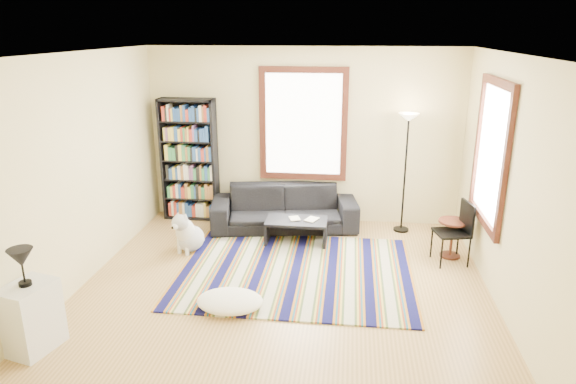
# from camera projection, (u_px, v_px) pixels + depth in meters

# --- Properties ---
(floor) EXTENTS (5.00, 5.00, 0.10)m
(floor) POSITION_uv_depth(u_px,v_px,m) (283.00, 293.00, 6.30)
(floor) COLOR tan
(floor) RESTS_ON ground
(ceiling) EXTENTS (5.00, 5.00, 0.10)m
(ceiling) POSITION_uv_depth(u_px,v_px,m) (282.00, 49.00, 5.42)
(ceiling) COLOR white
(ceiling) RESTS_ON floor
(wall_back) EXTENTS (5.00, 0.10, 2.80)m
(wall_back) POSITION_uv_depth(u_px,v_px,m) (304.00, 136.00, 8.27)
(wall_back) COLOR beige
(wall_back) RESTS_ON floor
(wall_front) EXTENTS (5.00, 0.10, 2.80)m
(wall_front) POSITION_uv_depth(u_px,v_px,m) (232.00, 287.00, 3.45)
(wall_front) COLOR beige
(wall_front) RESTS_ON floor
(wall_left) EXTENTS (0.10, 5.00, 2.80)m
(wall_left) POSITION_uv_depth(u_px,v_px,m) (72.00, 173.00, 6.16)
(wall_left) COLOR beige
(wall_left) RESTS_ON floor
(wall_right) EXTENTS (0.10, 5.00, 2.80)m
(wall_right) POSITION_uv_depth(u_px,v_px,m) (515.00, 188.00, 5.56)
(wall_right) COLOR beige
(wall_right) RESTS_ON floor
(window_back) EXTENTS (1.20, 0.06, 1.60)m
(window_back) POSITION_uv_depth(u_px,v_px,m) (303.00, 124.00, 8.13)
(window_back) COLOR white
(window_back) RESTS_ON wall_back
(window_right) EXTENTS (0.06, 1.20, 1.60)m
(window_right) POSITION_uv_depth(u_px,v_px,m) (491.00, 153.00, 6.27)
(window_right) COLOR white
(window_right) RESTS_ON wall_right
(rug) EXTENTS (3.02, 2.42, 0.02)m
(rug) POSITION_uv_depth(u_px,v_px,m) (296.00, 271.00, 6.74)
(rug) COLOR #0B0C3B
(rug) RESTS_ON floor
(sofa) EXTENTS (1.27, 2.40, 0.67)m
(sofa) POSITION_uv_depth(u_px,v_px,m) (284.00, 208.00, 8.15)
(sofa) COLOR black
(sofa) RESTS_ON floor
(bookshelf) EXTENTS (0.90, 0.30, 2.00)m
(bookshelf) POSITION_uv_depth(u_px,v_px,m) (189.00, 160.00, 8.39)
(bookshelf) COLOR black
(bookshelf) RESTS_ON floor
(coffee_table) EXTENTS (1.01, 0.76, 0.36)m
(coffee_table) POSITION_uv_depth(u_px,v_px,m) (296.00, 231.00, 7.62)
(coffee_table) COLOR black
(coffee_table) RESTS_ON floor
(book_a) EXTENTS (0.23, 0.20, 0.02)m
(book_a) POSITION_uv_depth(u_px,v_px,m) (290.00, 219.00, 7.58)
(book_a) COLOR beige
(book_a) RESTS_ON coffee_table
(book_b) EXTENTS (0.23, 0.26, 0.02)m
(book_b) POSITION_uv_depth(u_px,v_px,m) (307.00, 218.00, 7.60)
(book_b) COLOR beige
(book_b) RESTS_ON coffee_table
(floor_cushion) EXTENTS (0.88, 0.74, 0.19)m
(floor_cushion) POSITION_uv_depth(u_px,v_px,m) (230.00, 301.00, 5.84)
(floor_cushion) COLOR white
(floor_cushion) RESTS_ON floor
(floor_lamp) EXTENTS (0.36, 0.36, 1.86)m
(floor_lamp) POSITION_uv_depth(u_px,v_px,m) (405.00, 174.00, 7.85)
(floor_lamp) COLOR black
(floor_lamp) RESTS_ON floor
(side_table) EXTENTS (0.45, 0.45, 0.54)m
(side_table) POSITION_uv_depth(u_px,v_px,m) (452.00, 239.00, 7.12)
(side_table) COLOR #411810
(side_table) RESTS_ON floor
(folding_chair) EXTENTS (0.50, 0.48, 0.86)m
(folding_chair) POSITION_uv_depth(u_px,v_px,m) (451.00, 233.00, 6.90)
(folding_chair) COLOR black
(folding_chair) RESTS_ON floor
(white_cabinet) EXTENTS (0.49, 0.58, 0.70)m
(white_cabinet) POSITION_uv_depth(u_px,v_px,m) (31.00, 317.00, 5.04)
(white_cabinet) COLOR silver
(white_cabinet) RESTS_ON floor
(table_lamp) EXTENTS (0.30, 0.30, 0.38)m
(table_lamp) POSITION_uv_depth(u_px,v_px,m) (22.00, 267.00, 4.87)
(table_lamp) COLOR black
(table_lamp) RESTS_ON white_cabinet
(dog) EXTENTS (0.62, 0.71, 0.60)m
(dog) POSITION_uv_depth(u_px,v_px,m) (190.00, 231.00, 7.33)
(dog) COLOR silver
(dog) RESTS_ON floor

